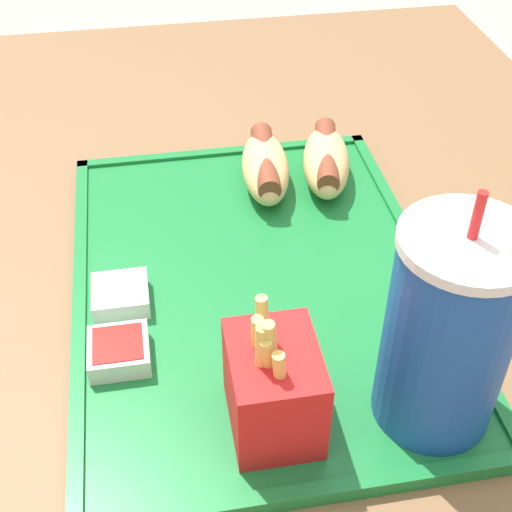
{
  "coord_description": "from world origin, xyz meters",
  "views": [
    {
      "loc": [
        0.52,
        -0.1,
        1.17
      ],
      "look_at": [
        0.03,
        -0.01,
        0.74
      ],
      "focal_mm": 50.0,
      "sensor_mm": 36.0,
      "label": 1
    }
  ],
  "objects_px": {
    "hot_dog_far": "(326,160)",
    "sauce_cup_mayo": "(121,295)",
    "sauce_cup_ketchup": "(119,351)",
    "fries_carton": "(273,387)",
    "hot_dog_near": "(265,166)",
    "soda_cup": "(448,331)"
  },
  "relations": [
    {
      "from": "hot_dog_far",
      "to": "fries_carton",
      "type": "height_order",
      "value": "fries_carton"
    },
    {
      "from": "soda_cup",
      "to": "sauce_cup_ketchup",
      "type": "relative_size",
      "value": 4.11
    },
    {
      "from": "hot_dog_far",
      "to": "hot_dog_near",
      "type": "height_order",
      "value": "same"
    },
    {
      "from": "fries_carton",
      "to": "sauce_cup_ketchup",
      "type": "bearing_deg",
      "value": -126.48
    },
    {
      "from": "fries_carton",
      "to": "sauce_cup_mayo",
      "type": "distance_m",
      "value": 0.19
    },
    {
      "from": "soda_cup",
      "to": "hot_dog_far",
      "type": "bearing_deg",
      "value": -179.34
    },
    {
      "from": "hot_dog_far",
      "to": "sauce_cup_mayo",
      "type": "bearing_deg",
      "value": -54.84
    },
    {
      "from": "sauce_cup_mayo",
      "to": "sauce_cup_ketchup",
      "type": "height_order",
      "value": "same"
    },
    {
      "from": "sauce_cup_mayo",
      "to": "hot_dog_far",
      "type": "bearing_deg",
      "value": 125.16
    },
    {
      "from": "fries_carton",
      "to": "sauce_cup_mayo",
      "type": "xyz_separation_m",
      "value": [
        -0.15,
        -0.11,
        -0.03
      ]
    },
    {
      "from": "soda_cup",
      "to": "hot_dog_far",
      "type": "relative_size",
      "value": 1.52
    },
    {
      "from": "hot_dog_far",
      "to": "sauce_cup_mayo",
      "type": "distance_m",
      "value": 0.29
    },
    {
      "from": "fries_carton",
      "to": "sauce_cup_ketchup",
      "type": "relative_size",
      "value": 2.35
    },
    {
      "from": "hot_dog_near",
      "to": "hot_dog_far",
      "type": "bearing_deg",
      "value": 90.0
    },
    {
      "from": "hot_dog_near",
      "to": "soda_cup",
      "type": "bearing_deg",
      "value": 12.61
    },
    {
      "from": "hot_dog_near",
      "to": "sauce_cup_mayo",
      "type": "height_order",
      "value": "hot_dog_near"
    },
    {
      "from": "hot_dog_far",
      "to": "hot_dog_near",
      "type": "bearing_deg",
      "value": -90.0
    },
    {
      "from": "sauce_cup_ketchup",
      "to": "sauce_cup_mayo",
      "type": "bearing_deg",
      "value": 177.31
    },
    {
      "from": "sauce_cup_mayo",
      "to": "fries_carton",
      "type": "bearing_deg",
      "value": 36.06
    },
    {
      "from": "hot_dog_far",
      "to": "sauce_cup_mayo",
      "type": "height_order",
      "value": "hot_dog_far"
    },
    {
      "from": "sauce_cup_mayo",
      "to": "sauce_cup_ketchup",
      "type": "xyz_separation_m",
      "value": [
        0.07,
        -0.0,
        0.0
      ]
    },
    {
      "from": "hot_dog_far",
      "to": "sauce_cup_mayo",
      "type": "relative_size",
      "value": 2.71
    }
  ]
}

